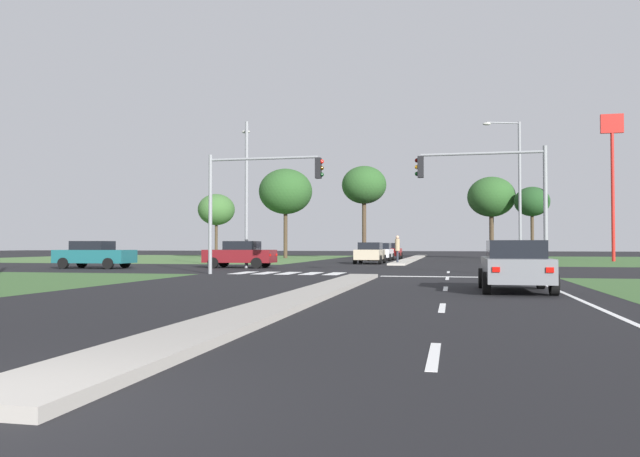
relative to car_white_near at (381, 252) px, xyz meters
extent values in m
plane|color=black|center=(2.41, -19.20, -0.78)|extent=(200.00, 200.00, 0.00)
cube|color=#476B38|center=(-23.09, 5.30, -0.78)|extent=(35.00, 35.00, 0.01)
cube|color=gray|center=(2.41, -38.20, -0.71)|extent=(1.20, 22.00, 0.14)
cube|color=#ADA89E|center=(2.41, 5.80, -0.71)|extent=(1.20, 36.00, 0.14)
cube|color=silver|center=(5.91, -45.55, -0.78)|extent=(0.14, 2.00, 0.01)
cube|color=silver|center=(5.91, -39.55, -0.78)|extent=(0.14, 2.00, 0.01)
cube|color=silver|center=(5.91, -33.55, -0.78)|extent=(0.14, 2.00, 0.01)
cube|color=silver|center=(5.91, -27.55, -0.78)|extent=(0.14, 2.00, 0.01)
cube|color=silver|center=(5.91, -21.55, -0.78)|extent=(0.14, 2.00, 0.01)
cube|color=silver|center=(9.26, -37.20, -0.78)|extent=(0.14, 24.00, 0.01)
cube|color=silver|center=(6.21, -26.20, -0.78)|extent=(6.40, 0.50, 0.01)
cube|color=silver|center=(-3.99, -24.40, -0.78)|extent=(0.70, 2.80, 0.01)
cube|color=silver|center=(-2.84, -24.40, -0.78)|extent=(0.70, 2.80, 0.01)
cube|color=silver|center=(-1.69, -24.40, -0.78)|extent=(0.70, 2.80, 0.01)
cube|color=silver|center=(-0.54, -24.40, -0.78)|extent=(0.70, 2.80, 0.01)
cube|color=silver|center=(0.61, -24.40, -0.78)|extent=(0.70, 2.80, 0.01)
cube|color=silver|center=(0.00, -0.03, -0.12)|extent=(1.81, 4.52, 0.69)
cube|color=black|center=(0.00, 0.12, 0.49)|extent=(1.59, 2.08, 0.52)
cube|color=red|center=(0.69, 2.25, -0.05)|extent=(0.20, 0.04, 0.14)
cube|color=red|center=(-0.69, 2.25, -0.05)|extent=(0.20, 0.04, 0.14)
cylinder|color=black|center=(0.91, -1.48, -0.46)|extent=(0.22, 0.64, 0.64)
cylinder|color=black|center=(-0.91, -1.48, -0.46)|extent=(0.22, 0.64, 0.64)
cylinder|color=black|center=(0.91, 1.41, -0.46)|extent=(0.22, 0.64, 0.64)
cylinder|color=black|center=(-0.91, 1.41, -0.46)|extent=(0.22, 0.64, 0.64)
cube|color=slate|center=(7.95, -34.23, -0.12)|extent=(1.79, 4.14, 0.68)
cube|color=black|center=(7.95, -34.38, 0.48)|extent=(1.58, 1.91, 0.52)
cube|color=red|center=(7.27, -36.32, -0.05)|extent=(0.20, 0.04, 0.14)
cube|color=red|center=(8.63, -36.32, -0.05)|extent=(0.20, 0.04, 0.14)
cylinder|color=black|center=(7.06, -32.90, -0.46)|extent=(0.22, 0.64, 0.64)
cylinder|color=black|center=(8.85, -32.90, -0.46)|extent=(0.22, 0.64, 0.64)
cylinder|color=black|center=(7.06, -35.56, -0.46)|extent=(0.22, 0.64, 0.64)
cylinder|color=black|center=(8.85, -35.56, -0.46)|extent=(0.22, 0.64, 0.64)
cube|color=#19565B|center=(-14.52, -20.73, -0.08)|extent=(4.51, 1.84, 0.77)
cube|color=black|center=(-14.67, -20.73, 0.56)|extent=(2.07, 1.62, 0.52)
cube|color=red|center=(-16.80, -20.03, 0.00)|extent=(0.04, 0.20, 0.14)
cube|color=red|center=(-16.80, -21.43, 0.00)|extent=(0.04, 0.20, 0.14)
cylinder|color=black|center=(-13.08, -19.81, -0.46)|extent=(0.64, 0.22, 0.64)
cylinder|color=black|center=(-13.08, -21.65, -0.46)|extent=(0.64, 0.22, 0.64)
cylinder|color=black|center=(-15.97, -19.81, -0.46)|extent=(0.64, 0.22, 0.64)
cylinder|color=black|center=(-15.97, -21.65, -0.46)|extent=(0.64, 0.22, 0.64)
cube|color=maroon|center=(-6.44, -18.12, -0.08)|extent=(4.21, 1.73, 0.77)
cube|color=black|center=(-6.29, -18.12, 0.56)|extent=(1.94, 1.52, 0.52)
cube|color=red|center=(-4.32, -18.78, 0.00)|extent=(0.04, 0.20, 0.14)
cube|color=red|center=(-4.32, -17.46, 0.00)|extent=(0.04, 0.20, 0.14)
cylinder|color=black|center=(-7.79, -18.99, -0.46)|extent=(0.64, 0.22, 0.64)
cylinder|color=black|center=(-7.79, -17.26, -0.46)|extent=(0.64, 0.22, 0.64)
cylinder|color=black|center=(-5.10, -18.99, -0.46)|extent=(0.64, 0.22, 0.64)
cylinder|color=black|center=(-5.10, -17.26, -0.46)|extent=(0.64, 0.22, 0.64)
cube|color=#A31919|center=(0.24, 6.17, -0.11)|extent=(1.86, 4.28, 0.71)
cube|color=black|center=(0.24, 6.32, 0.51)|extent=(1.64, 1.97, 0.52)
cube|color=red|center=(0.94, 8.33, -0.03)|extent=(0.20, 0.04, 0.14)
cube|color=red|center=(-0.47, 8.33, -0.03)|extent=(0.20, 0.04, 0.14)
cylinder|color=black|center=(1.17, 4.80, -0.46)|extent=(0.22, 0.64, 0.64)
cylinder|color=black|center=(-0.69, 4.80, -0.46)|extent=(0.22, 0.64, 0.64)
cylinder|color=black|center=(1.17, 7.54, -0.46)|extent=(0.22, 0.64, 0.64)
cylinder|color=black|center=(-0.69, 7.54, -0.46)|extent=(0.22, 0.64, 0.64)
cube|color=#BCAD8E|center=(0.19, -8.50, -0.11)|extent=(1.80, 4.32, 0.72)
cube|color=black|center=(0.19, -8.35, 0.51)|extent=(1.58, 1.99, 0.52)
cube|color=red|center=(0.87, -6.32, -0.03)|extent=(0.20, 0.04, 0.14)
cube|color=red|center=(-0.50, -6.32, -0.03)|extent=(0.20, 0.04, 0.14)
cylinder|color=black|center=(1.09, -9.88, -0.46)|extent=(0.22, 0.64, 0.64)
cylinder|color=black|center=(-0.71, -9.88, -0.46)|extent=(0.22, 0.64, 0.64)
cylinder|color=black|center=(1.09, -7.12, -0.46)|extent=(0.22, 0.64, 0.64)
cylinder|color=black|center=(-0.71, -7.12, -0.46)|extent=(0.22, 0.64, 0.64)
cylinder|color=gray|center=(10.01, -25.80, 2.03)|extent=(0.18, 0.18, 5.62)
cylinder|color=gray|center=(7.38, -25.80, 4.59)|extent=(5.25, 0.12, 0.12)
cube|color=black|center=(4.76, -25.80, 4.06)|extent=(0.26, 0.32, 0.95)
sphere|color=#360503|center=(4.60, -25.80, 4.36)|extent=(0.20, 0.20, 0.20)
sphere|color=orange|center=(4.60, -25.80, 4.06)|extent=(0.20, 0.20, 0.20)
sphere|color=black|center=(4.60, -25.80, 3.76)|extent=(0.20, 0.20, 0.20)
cylinder|color=gray|center=(-5.19, -25.80, 2.06)|extent=(0.18, 0.18, 5.70)
cylinder|color=gray|center=(-2.55, -25.80, 4.66)|extent=(5.29, 0.12, 0.12)
cube|color=black|center=(0.09, -25.80, 4.14)|extent=(0.26, 0.32, 0.95)
sphere|color=red|center=(0.25, -25.80, 4.44)|extent=(0.20, 0.20, 0.20)
sphere|color=#3A2405|center=(0.25, -25.80, 4.14)|extent=(0.20, 0.20, 0.20)
sphere|color=black|center=(0.25, -25.80, 3.84)|extent=(0.20, 0.20, 0.20)
cylinder|color=gray|center=(-5.88, -18.55, 3.59)|extent=(0.20, 0.20, 8.75)
cylinder|color=gray|center=(-6.27, -17.49, 7.87)|extent=(0.89, 2.16, 0.10)
ellipsoid|color=#B2B2A8|center=(-6.67, -16.43, 7.77)|extent=(0.56, 0.28, 0.20)
cylinder|color=gray|center=(10.69, -8.88, 4.18)|extent=(0.20, 0.20, 9.94)
cylinder|color=gray|center=(9.58, -9.27, 9.05)|extent=(2.26, 0.87, 0.10)
ellipsoid|color=#B2B2A8|center=(8.46, -9.65, 8.95)|extent=(0.56, 0.28, 0.20)
cylinder|color=#232833|center=(2.27, -9.40, -0.24)|extent=(0.16, 0.16, 0.82)
cylinder|color=#9E8966|center=(2.27, -9.40, 0.60)|extent=(0.34, 0.34, 0.85)
sphere|color=tan|center=(2.27, -9.40, 1.15)|extent=(0.24, 0.24, 0.24)
cylinder|color=red|center=(19.20, 1.87, 4.58)|extent=(0.28, 0.28, 10.73)
cube|color=red|center=(19.20, 1.87, 10.74)|extent=(1.80, 0.30, 1.60)
torus|color=yellow|center=(18.80, 2.04, 10.74)|extent=(0.96, 0.16, 0.96)
torus|color=yellow|center=(19.60, 2.04, 10.74)|extent=(0.96, 0.16, 0.96)
cylinder|color=#423323|center=(-18.99, 9.48, 1.27)|extent=(0.31, 0.31, 4.11)
ellipsoid|color=#38602D|center=(-18.99, 9.48, 4.43)|extent=(3.99, 3.99, 3.39)
cylinder|color=#423323|center=(-10.88, 8.32, 1.92)|extent=(0.41, 0.41, 5.41)
ellipsoid|color=#285123|center=(-10.88, 8.32, 6.15)|extent=(5.56, 5.56, 4.72)
cylinder|color=#423323|center=(-2.57, 7.83, 2.30)|extent=(0.42, 0.42, 6.17)
ellipsoid|color=#285123|center=(-2.57, 7.83, 6.62)|extent=(4.47, 4.47, 3.80)
cylinder|color=#423323|center=(9.93, 10.71, 1.67)|extent=(0.45, 0.45, 4.91)
ellipsoid|color=#285123|center=(9.93, 10.71, 5.43)|extent=(4.75, 4.75, 4.04)
cylinder|color=#423323|center=(13.58, 8.64, 1.53)|extent=(0.31, 0.31, 4.62)
ellipsoid|color=#1E421E|center=(13.58, 8.64, 4.76)|extent=(3.34, 3.34, 2.84)
camera|label=1|loc=(6.15, -53.42, 0.61)|focal=34.60mm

